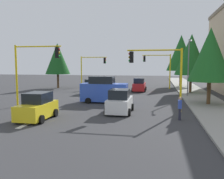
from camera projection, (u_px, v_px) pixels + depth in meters
The scene contains 18 objects.
ground_plane at pixel (107, 100), 28.01m from camera, with size 120.00×120.00×0.00m, color #353538.
sidewalk_kerb at pixel (197, 96), 30.96m from camera, with size 80.00×4.00×0.15m, color gray.
lane_arrow_near at pixel (32, 122), 17.30m from camera, with size 2.40×1.10×1.10m.
traffic_signal_near_left at pixel (159, 67), 20.71m from camera, with size 0.36×4.59×5.35m.
traffic_signal_far_right at pixel (92, 65), 42.34m from camera, with size 0.36×4.59×5.35m.
traffic_signal_near_right at pixel (34, 63), 22.77m from camera, with size 0.36×4.59×5.79m.
traffic_signal_far_left at pixel (159, 64), 40.24m from camera, with size 0.36×4.59×5.62m.
street_lamp_curbside at pixel (189, 61), 29.40m from camera, with size 2.15×0.28×7.00m.
tree_opposite_side at pixel (58, 59), 41.25m from camera, with size 4.12×4.12×7.52m.
tree_roadside_near at pixel (210, 55), 23.62m from camera, with size 4.12×4.12×7.52m.
tree_roadside_mid at pixel (191, 55), 33.44m from camera, with size 4.43×4.43×8.10m.
tree_roadside_far at pixel (181, 53), 43.24m from camera, with size 4.96×4.96×9.10m.
delivery_van_blue at pixel (104, 90), 25.91m from camera, with size 2.22×4.80×2.77m.
car_red at pixel (139, 85), 36.77m from camera, with size 4.18×2.02×1.98m.
car_yellow at pixel (37, 107), 18.00m from camera, with size 3.75×2.05×1.98m.
car_white at pixel (120, 102), 20.46m from camera, with size 3.87×2.07×1.98m.
car_green at pixel (92, 87), 33.88m from camera, with size 3.66×2.05×1.98m.
pedestrian_crossing at pixel (180, 108), 17.80m from camera, with size 0.40×0.24×1.70m.
Camera 1 is at (27.16, 5.63, 4.04)m, focal length 39.56 mm.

